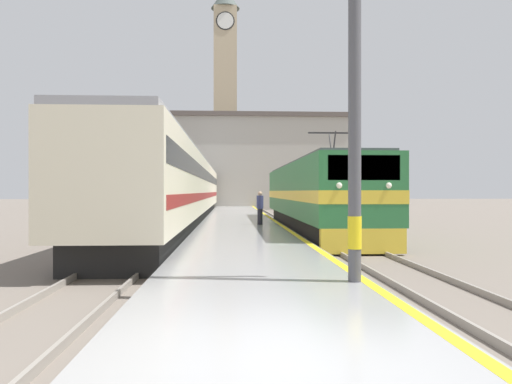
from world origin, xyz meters
TOP-DOWN VIEW (x-y plane):
  - ground_plane at (0.00, 30.00)m, footprint 200.00×200.00m
  - platform at (0.00, 25.00)m, footprint 4.20×140.00m
  - rail_track_near at (3.69, 25.00)m, footprint 2.84×140.00m
  - rail_track_far at (-3.45, 25.00)m, footprint 2.83×140.00m
  - locomotive_train at (3.69, 20.05)m, footprint 2.92×19.68m
  - passenger_train at (-3.45, 27.16)m, footprint 2.92×42.85m
  - catenary_mast at (1.82, 3.76)m, footprint 2.26×0.26m
  - person_on_platform at (0.94, 19.50)m, footprint 0.34×0.34m
  - clock_tower at (-1.19, 63.79)m, footprint 3.93×3.93m
  - station_building at (2.35, 54.25)m, footprint 22.97×10.13m

SIDE VIEW (x-z plane):
  - ground_plane at x=0.00m, z-range 0.00..0.00m
  - rail_track_near at x=3.69m, z-range -0.05..0.11m
  - rail_track_far at x=-3.45m, z-range -0.05..0.11m
  - platform at x=0.00m, z-range 0.00..0.43m
  - person_on_platform at x=0.94m, z-range 0.47..2.12m
  - locomotive_train at x=3.69m, z-range -0.44..4.09m
  - passenger_train at x=-3.45m, z-range 0.15..4.32m
  - catenary_mast at x=1.82m, z-range 0.42..8.10m
  - station_building at x=2.35m, z-range 0.02..10.89m
  - clock_tower at x=-1.19m, z-range 0.71..30.89m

